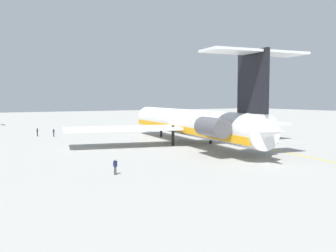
% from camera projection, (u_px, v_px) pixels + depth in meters
% --- Properties ---
extents(ground, '(316.29, 316.29, 0.00)m').
position_uv_depth(ground, '(216.00, 139.00, 68.47)').
color(ground, '#9E9E99').
extents(main_jetliner, '(46.12, 40.83, 13.44)m').
position_uv_depth(main_jetliner, '(192.00, 123.00, 60.28)').
color(main_jetliner, white).
rests_on(main_jetliner, ground).
extents(ground_crew_near_nose, '(0.38, 0.27, 1.68)m').
position_uv_depth(ground_crew_near_nose, '(54.00, 131.00, 73.39)').
color(ground_crew_near_nose, black).
rests_on(ground_crew_near_nose, ground).
extents(ground_crew_near_tail, '(0.29, 0.34, 1.66)m').
position_uv_depth(ground_crew_near_tail, '(115.00, 164.00, 36.78)').
color(ground_crew_near_tail, black).
rests_on(ground_crew_near_tail, ground).
extents(ground_crew_starboard, '(0.31, 0.34, 1.68)m').
position_uv_depth(ground_crew_starboard, '(37.00, 131.00, 73.90)').
color(ground_crew_starboard, black).
rests_on(ground_crew_starboard, ground).
extents(safety_cone_nose, '(0.40, 0.40, 0.55)m').
position_uv_depth(safety_cone_nose, '(200.00, 128.00, 90.92)').
color(safety_cone_nose, '#EA590F').
rests_on(safety_cone_nose, ground).
extents(safety_cone_wingtip, '(0.40, 0.40, 0.55)m').
position_uv_depth(safety_cone_wingtip, '(216.00, 128.00, 92.55)').
color(safety_cone_wingtip, '#EA590F').
rests_on(safety_cone_wingtip, ground).
extents(taxiway_centreline, '(89.04, 14.92, 0.01)m').
position_uv_depth(taxiway_centreline, '(231.00, 141.00, 66.26)').
color(taxiway_centreline, gold).
rests_on(taxiway_centreline, ground).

